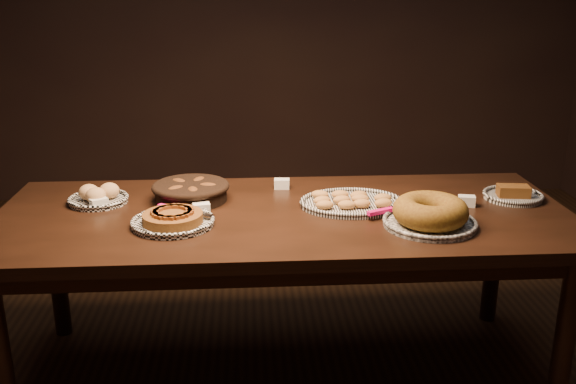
{
  "coord_description": "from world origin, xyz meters",
  "views": [
    {
      "loc": [
        -0.15,
        -2.52,
        1.66
      ],
      "look_at": [
        0.02,
        0.05,
        0.82
      ],
      "focal_mm": 40.0,
      "sensor_mm": 36.0,
      "label": 1
    }
  ],
  "objects": [
    {
      "name": "tent_cards",
      "position": [
        0.03,
        0.08,
        0.77
      ],
      "size": [
        1.64,
        0.4,
        0.04
      ],
      "color": "white",
      "rests_on": "buffet_table"
    },
    {
      "name": "buffet_table",
      "position": [
        0.0,
        0.0,
        0.68
      ],
      "size": [
        2.4,
        1.0,
        0.75
      ],
      "color": "black",
      "rests_on": "ground"
    },
    {
      "name": "bundt_cake_plate",
      "position": [
        0.56,
        -0.2,
        0.8
      ],
      "size": [
        0.42,
        0.38,
        0.11
      ],
      "rotation": [
        0.0,
        0.0,
        0.08
      ],
      "color": "black",
      "rests_on": "buffet_table"
    },
    {
      "name": "ground",
      "position": [
        0.0,
        0.0,
        0.0
      ],
      "size": [
        5.0,
        5.0,
        0.0
      ],
      "primitive_type": "plane",
      "color": "black",
      "rests_on": "ground"
    },
    {
      "name": "madeleine_platter",
      "position": [
        0.29,
        0.05,
        0.77
      ],
      "size": [
        0.44,
        0.36,
        0.05
      ],
      "rotation": [
        0.0,
        0.0,
        0.08
      ],
      "color": "black",
      "rests_on": "buffet_table"
    },
    {
      "name": "apple_tart_plate",
      "position": [
        -0.45,
        -0.13,
        0.77
      ],
      "size": [
        0.33,
        0.33,
        0.06
      ],
      "rotation": [
        0.0,
        0.0,
        0.35
      ],
      "color": "white",
      "rests_on": "buffet_table"
    },
    {
      "name": "croissant_basket",
      "position": [
        -0.4,
        0.17,
        0.8
      ],
      "size": [
        0.35,
        0.35,
        0.08
      ],
      "rotation": [
        0.0,
        0.0,
        0.11
      ],
      "color": "black",
      "rests_on": "buffet_table"
    },
    {
      "name": "bread_roll_plate",
      "position": [
        -0.8,
        0.17,
        0.78
      ],
      "size": [
        0.26,
        0.26,
        0.08
      ],
      "rotation": [
        0.0,
        0.0,
        -0.1
      ],
      "color": "white",
      "rests_on": "buffet_table"
    },
    {
      "name": "loaf_plate",
      "position": [
        1.02,
        0.1,
        0.77
      ],
      "size": [
        0.26,
        0.26,
        0.06
      ],
      "rotation": [
        0.0,
        0.0,
        -0.13
      ],
      "color": "black",
      "rests_on": "buffet_table"
    }
  ]
}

